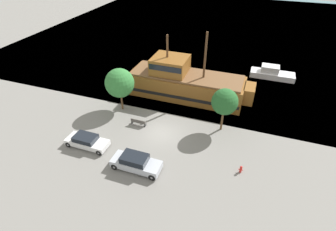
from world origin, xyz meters
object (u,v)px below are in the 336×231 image
at_px(bench_promenade_east, 138,122).
at_px(fire_hydrant, 241,169).
at_px(pirate_ship, 185,83).
at_px(parked_car_curb_mid, 136,162).
at_px(moored_boat_dockside, 272,73).
at_px(parked_car_curb_front, 87,141).

bearing_deg(bench_promenade_east, fire_hydrant, -15.75).
distance_m(fire_hydrant, bench_promenade_east, 13.07).
bearing_deg(pirate_ship, bench_promenade_east, -110.40).
xyz_separation_m(pirate_ship, parked_car_curb_mid, (-0.44, -15.17, -1.24)).
relative_size(moored_boat_dockside, parked_car_curb_mid, 1.36).
bearing_deg(pirate_ship, moored_boat_dockside, 41.16).
relative_size(fire_hydrant, bench_promenade_east, 0.42).
bearing_deg(parked_car_curb_front, bench_promenade_east, 55.25).
distance_m(parked_car_curb_mid, fire_hydrant, 10.25).
xyz_separation_m(parked_car_curb_mid, bench_promenade_east, (-2.78, 6.51, -0.34)).
height_order(parked_car_curb_front, fire_hydrant, parked_car_curb_front).
bearing_deg(pirate_ship, fire_hydrant, -52.50).
distance_m(pirate_ship, moored_boat_dockside, 15.33).
distance_m(moored_boat_dockside, fire_hydrant, 22.36).
relative_size(moored_boat_dockside, parked_car_curb_front, 1.43).
bearing_deg(bench_promenade_east, parked_car_curb_mid, -66.89).
height_order(moored_boat_dockside, parked_car_curb_front, moored_boat_dockside).
bearing_deg(moored_boat_dockside, bench_promenade_east, -128.19).
bearing_deg(moored_boat_dockside, parked_car_curb_mid, -115.33).
height_order(moored_boat_dockside, fire_hydrant, moored_boat_dockside).
bearing_deg(moored_boat_dockside, pirate_ship, -138.84).
height_order(moored_boat_dockside, bench_promenade_east, moored_boat_dockside).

